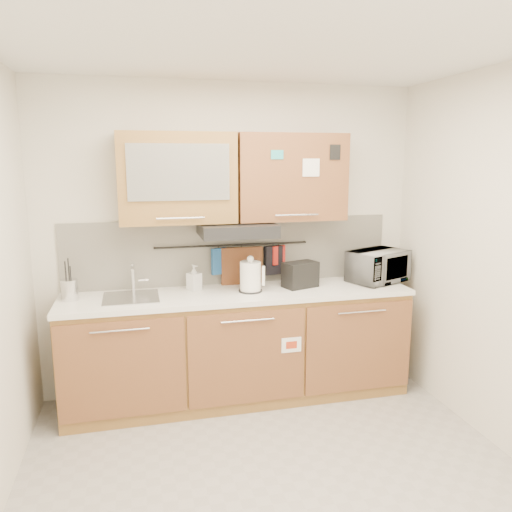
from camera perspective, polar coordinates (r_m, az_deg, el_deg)
floor at (r=3.39m, az=2.67°, el=-24.62°), size 3.20×3.20×0.00m
ceiling at (r=2.83m, az=3.19°, el=23.74°), size 3.20×3.20×0.00m
wall_back at (r=4.27m, az=-2.84°, el=1.90°), size 3.20×0.00×3.20m
base_cabinet at (r=4.22m, az=-1.92°, el=-10.85°), size 2.80×0.64×0.88m
countertop at (r=4.06m, az=-1.96°, el=-4.37°), size 2.82×0.62×0.04m
backsplash at (r=4.28m, az=-2.80°, el=0.55°), size 2.80×0.02×0.56m
upper_cabinets at (r=4.04m, az=-2.50°, el=8.94°), size 1.82×0.37×0.70m
range_hood at (r=4.01m, az=-2.18°, el=3.04°), size 0.60×0.46×0.10m
sink at (r=3.99m, az=-14.07°, el=-4.60°), size 0.42×0.40×0.26m
utensil_rail at (r=4.23m, az=-2.71°, el=1.26°), size 1.30×0.02×0.02m
utensil_crock at (r=4.05m, az=-20.52°, el=-3.60°), size 0.14×0.14×0.32m
kettle at (r=4.03m, az=-0.62°, el=-2.44°), size 0.22×0.22×0.30m
toaster at (r=4.19m, az=5.08°, el=-2.11°), size 0.32×0.25×0.21m
microwave at (r=4.48m, az=13.76°, el=-1.14°), size 0.59×0.51×0.27m
soap_bottle at (r=4.11m, az=-7.09°, el=-2.46°), size 0.13×0.13×0.21m
cutting_board at (r=4.28m, az=-1.60°, el=-1.94°), size 0.36×0.03×0.45m
oven_mitt at (r=4.22m, az=-4.26°, el=-0.60°), size 0.14×0.08×0.22m
dark_pouch at (r=4.32m, az=2.01°, el=-0.48°), size 0.17×0.07×0.25m
pot_holder at (r=4.33m, az=2.62°, el=0.10°), size 0.13×0.07×0.16m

